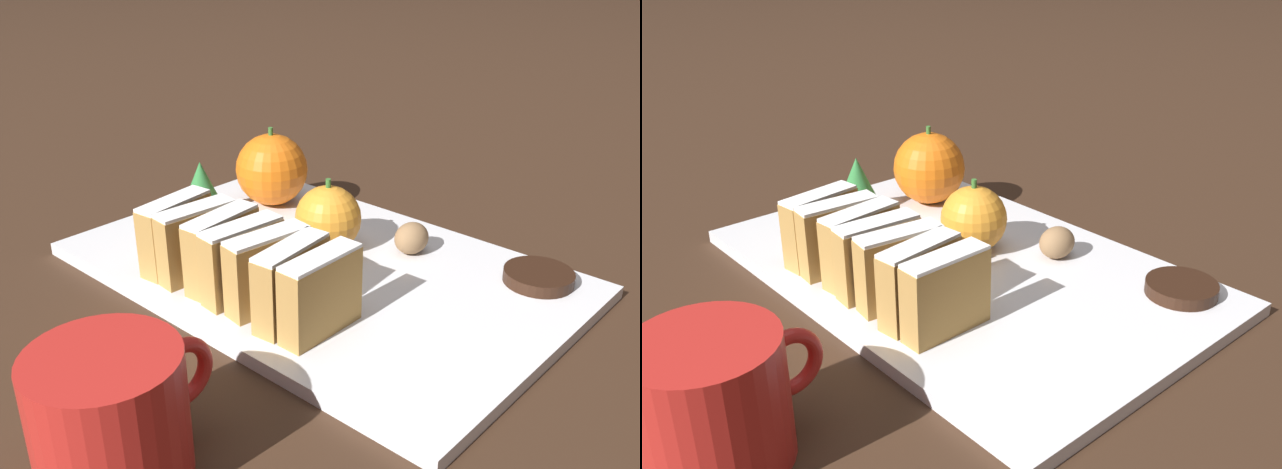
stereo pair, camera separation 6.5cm
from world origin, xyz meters
The scene contains 15 objects.
ground_plane centered at (0.00, 0.00, 0.00)m, with size 6.00×6.00×0.00m, color #382316.
serving_platter centered at (0.00, 0.00, 0.01)m, with size 0.29×0.45×0.01m.
stollen_slice_front centered at (-0.09, -0.08, 0.05)m, with size 0.07×0.02×0.07m.
stollen_slice_second centered at (-0.09, -0.05, 0.05)m, with size 0.08×0.03×0.07m.
stollen_slice_third centered at (-0.09, -0.02, 0.05)m, with size 0.08×0.03×0.07m.
stollen_slice_fourth centered at (-0.09, 0.01, 0.05)m, with size 0.08×0.03×0.07m.
stollen_slice_fifth centered at (-0.09, 0.04, 0.05)m, with size 0.08×0.03×0.07m.
stollen_slice_sixth centered at (-0.09, 0.07, 0.05)m, with size 0.08×0.03×0.07m.
stollen_slice_back centered at (-0.09, 0.09, 0.05)m, with size 0.08×0.03×0.07m.
orange_near centered at (0.03, 0.02, 0.04)m, with size 0.06×0.06×0.07m.
orange_far centered at (0.08, 0.14, 0.05)m, with size 0.08×0.08×0.09m.
walnut centered at (0.08, -0.05, 0.03)m, with size 0.04×0.03×0.03m.
chocolate_cookie centered at (0.10, -0.17, 0.02)m, with size 0.06×0.06×0.01m.
evergreen_sprig centered at (0.00, 0.17, 0.04)m, with size 0.05×0.05×0.06m.
coffee_mug centered at (-0.27, -0.08, 0.04)m, with size 0.12×0.09×0.09m.
Camera 1 is at (-0.44, -0.40, 0.31)m, focal length 40.00 mm.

